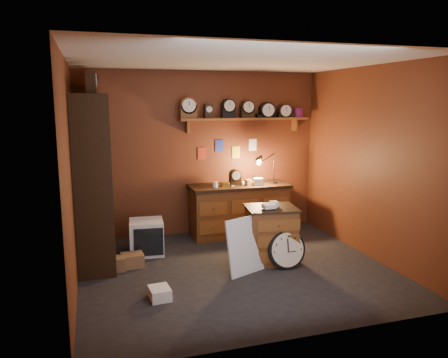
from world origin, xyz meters
TOP-DOWN VIEW (x-y plane):
  - floor at (0.00, 0.00)m, footprint 4.00×4.00m
  - room_shell at (0.04, 0.11)m, footprint 4.02×3.62m
  - shelving_unit at (-1.79, 0.98)m, footprint 0.47×1.60m
  - workbench at (0.56, 1.47)m, footprint 1.65×0.66m
  - low_cabinet at (0.56, 0.14)m, footprint 0.75×0.66m
  - big_round_clock at (0.67, -0.15)m, footprint 0.52×0.17m
  - white_panel at (0.08, -0.14)m, footprint 0.58×0.36m
  - mini_fridge at (-1.05, 0.97)m, footprint 0.52×0.54m
  - floor_box_a at (-1.30, 0.51)m, footprint 0.30×0.26m
  - floor_box_b at (-1.10, -0.59)m, footprint 0.25×0.29m
  - floor_box_c at (-1.52, 0.43)m, footprint 0.25×0.22m

SIDE VIEW (x-z plane):
  - floor at x=0.00m, z-range 0.00..0.00m
  - white_panel at x=0.08m, z-range -0.37..0.37m
  - floor_box_b at x=-1.10m, z-range 0.00..0.14m
  - floor_box_a at x=-1.30m, z-range 0.00..0.18m
  - floor_box_c at x=-1.52m, z-range 0.00..0.18m
  - mini_fridge at x=-1.05m, z-range 0.00..0.50m
  - big_round_clock at x=0.67m, z-range -0.01..0.52m
  - low_cabinet at x=0.56m, z-range -0.01..0.86m
  - workbench at x=0.56m, z-range -0.21..1.15m
  - shelving_unit at x=-1.79m, z-range -0.03..2.54m
  - room_shell at x=0.04m, z-range 0.37..3.08m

